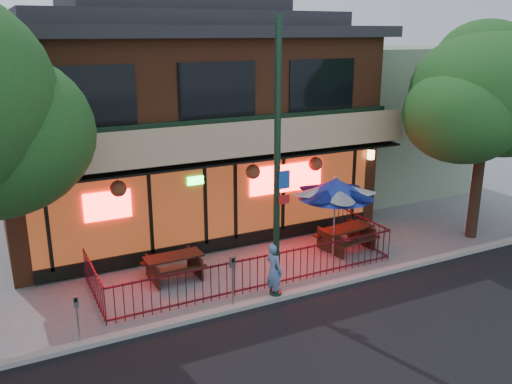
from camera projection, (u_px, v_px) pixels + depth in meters
ground at (268, 292)px, 14.35m from camera, size 80.00×80.00×0.00m
curb at (277, 298)px, 13.91m from camera, size 80.00×0.25×0.12m
restaurant_building at (175, 105)px, 19.26m from camera, size 12.96×9.49×8.05m
neighbor_building at (366, 117)px, 23.98m from camera, size 6.00×7.00×6.00m
patio_fence at (260, 263)px, 14.60m from camera, size 8.44×2.62×1.00m
street_light at (277, 181)px, 13.11m from camera, size 0.43×0.32×7.00m
street_tree_right at (487, 87)px, 16.92m from camera, size 4.80×4.80×7.02m
picnic_table_left at (174, 263)px, 15.03m from camera, size 1.61×1.24×0.68m
picnic_table_right at (346, 235)px, 17.07m from camera, size 1.84×1.50×0.73m
patio_umbrella at (336, 188)px, 16.00m from camera, size 2.24×2.24×2.56m
pedestrian at (274, 271)px, 13.82m from camera, size 0.45×0.61×1.53m
parking_meter_near at (233, 274)px, 13.21m from camera, size 0.14×0.12×1.40m
parking_meter_far at (77, 313)px, 11.66m from camera, size 0.11×0.09×1.20m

